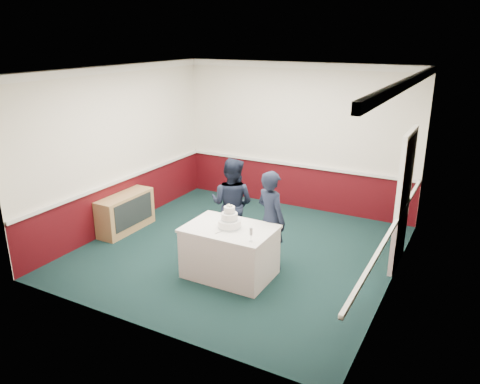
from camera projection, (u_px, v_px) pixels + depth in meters
The scene contains 9 objects.
ground at pixel (239, 250), 7.99m from camera, with size 5.00×5.00×0.00m, color #132F29.
room_shell at pixel (260, 131), 7.83m from camera, with size 5.00×5.00×3.00m.
sideboard at pixel (126, 213), 8.71m from camera, with size 0.41×1.20×0.70m.
cake_table at pixel (230, 251), 7.06m from camera, with size 1.32×0.92×0.79m.
wedding_cake at pixel (229, 221), 6.90m from camera, with size 0.35×0.35×0.36m.
cake_knife at pixel (221, 232), 6.78m from camera, with size 0.01×0.22×0.01m, color silver.
champagne_flute at pixel (251, 232), 6.43m from camera, with size 0.05×0.05×0.21m.
person_man at pixel (232, 204), 7.85m from camera, with size 0.78×0.60×1.60m, color black.
person_woman at pixel (271, 220), 7.22m from camera, with size 0.58×0.38×1.58m, color black.
Camera 1 is at (3.45, -6.36, 3.53)m, focal length 35.00 mm.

